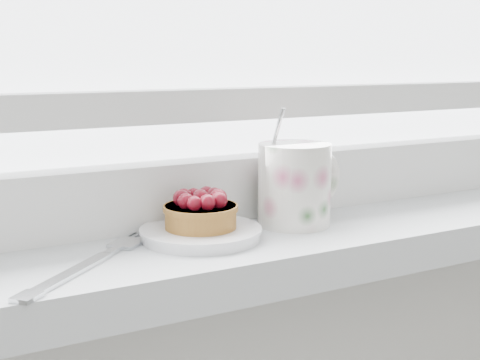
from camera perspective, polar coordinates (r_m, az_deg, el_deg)
saucer at (r=0.68m, az=-3.36°, el=-4.58°), size 0.12×0.12×0.01m
raspberry_tart at (r=0.67m, az=-3.37°, el=-2.63°), size 0.08×0.08×0.04m
floral_mug at (r=0.73m, az=4.82°, el=-0.20°), size 0.12×0.10×0.13m
fork at (r=0.62m, az=-12.22°, el=-6.69°), size 0.18×0.16×0.00m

